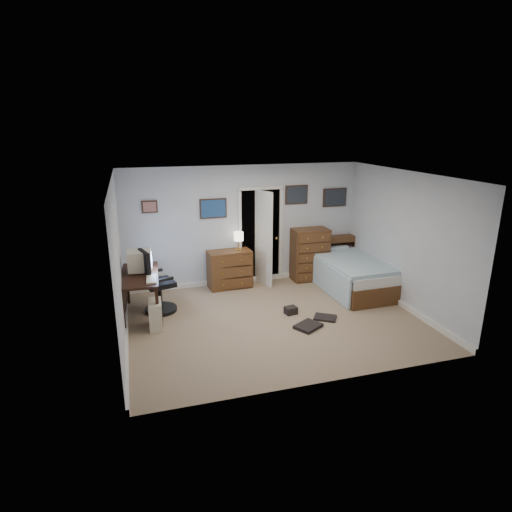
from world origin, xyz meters
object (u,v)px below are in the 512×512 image
at_px(tall_dresser, 310,254).
at_px(bed, 349,273).
at_px(computer_desk, 135,284).
at_px(low_dresser, 230,269).
at_px(office_chair, 156,288).

bearing_deg(tall_dresser, bed, -51.76).
relative_size(computer_desk, low_dresser, 1.58).
bearing_deg(low_dresser, computer_desk, -157.42).
xyz_separation_m(tall_dresser, bed, (0.58, -0.74, -0.23)).
xyz_separation_m(office_chair, bed, (3.92, 0.10, -0.12)).
height_order(tall_dresser, bed, tall_dresser).
bearing_deg(low_dresser, tall_dresser, -4.45).
height_order(office_chair, bed, office_chair).
xyz_separation_m(computer_desk, office_chair, (0.36, 0.09, -0.15)).
distance_m(low_dresser, bed, 2.48).
height_order(computer_desk, tall_dresser, tall_dresser).
height_order(computer_desk, low_dresser, low_dresser).
bearing_deg(office_chair, bed, -14.81).
height_order(low_dresser, bed, low_dresser).
relative_size(computer_desk, tall_dresser, 1.23).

